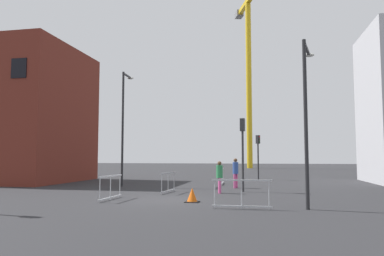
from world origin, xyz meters
TOP-DOWN VIEW (x-y plane):
  - ground at (0.00, 0.00)m, footprint 160.00×160.00m
  - brick_building at (-13.21, 9.13)m, footprint 7.15×8.76m
  - construction_crane at (2.38, 43.31)m, footprint 6.71×17.54m
  - streetlamp_tall at (-4.57, 6.56)m, footprint 0.44×1.57m
  - streetlamp_short at (5.94, -1.54)m, footprint 0.69×1.98m
  - traffic_light_crosswalk at (3.23, 4.36)m, footprint 0.28×0.38m
  - traffic_light_median at (3.93, 14.72)m, footprint 0.37×0.37m
  - pedestrian_walking at (2.06, 3.33)m, footprint 0.34×0.34m
  - pedestrian_waiting at (2.66, 6.60)m, footprint 0.34×0.34m
  - safety_barrier_mid_span at (-2.36, -0.46)m, footprint 0.16×2.17m
  - safety_barrier_rear at (1.54, 9.37)m, footprint 0.18×2.26m
  - safety_barrier_right_run at (-0.62, 2.97)m, footprint 0.31×1.91m
  - safety_barrier_front at (3.51, -2.19)m, footprint 2.19×0.11m
  - traffic_cone_orange at (1.34, -0.51)m, footprint 0.59×0.59m

SIDE VIEW (x-z plane):
  - ground at x=0.00m, z-range 0.00..0.00m
  - traffic_cone_orange at x=1.34m, z-range -0.02..0.57m
  - safety_barrier_right_run at x=-0.62m, z-range 0.02..1.10m
  - safety_barrier_mid_span at x=-2.36m, z-range 0.02..1.10m
  - safety_barrier_front at x=3.51m, z-range 0.02..1.10m
  - safety_barrier_rear at x=1.54m, z-range 0.02..1.10m
  - pedestrian_walking at x=2.06m, z-range 0.13..1.80m
  - pedestrian_waiting at x=2.66m, z-range 0.15..1.95m
  - traffic_light_median at x=3.93m, z-range 0.65..4.31m
  - traffic_light_crosswalk at x=3.23m, z-range 0.69..4.69m
  - streetlamp_short at x=5.94m, z-range 0.68..6.98m
  - streetlamp_tall at x=-4.57m, z-range 0.63..8.05m
  - brick_building at x=-13.21m, z-range 0.00..10.16m
  - construction_crane at x=2.38m, z-range 4.16..32.34m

